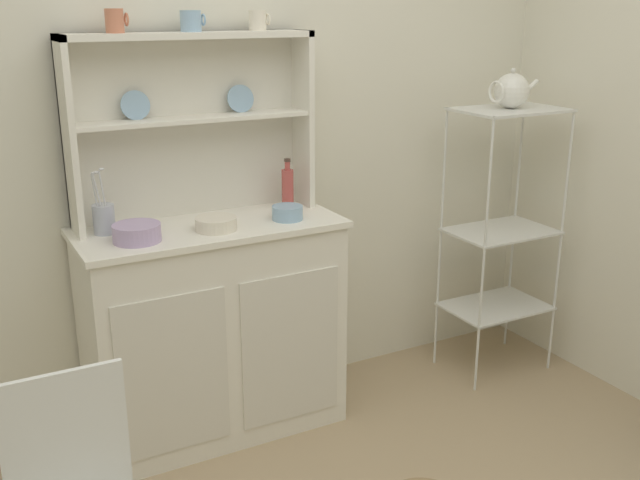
{
  "coord_description": "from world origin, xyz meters",
  "views": [
    {
      "loc": [
        -1.06,
        -1.24,
        1.69
      ],
      "look_at": [
        0.21,
        1.12,
        0.84
      ],
      "focal_mm": 41.73,
      "sensor_mm": 36.0,
      "label": 1
    }
  ],
  "objects_px": {
    "hutch_cabinet": "(214,327)",
    "cup_terracotta_0": "(115,21)",
    "hutch_shelf_unit": "(190,112)",
    "porcelain_teapot": "(511,91)",
    "bakers_rack": "(502,216)",
    "jam_bottle": "(288,187)",
    "bowl_mixing_large": "(137,233)",
    "utensil_jar": "(104,218)"
  },
  "relations": [
    {
      "from": "hutch_shelf_unit",
      "to": "bakers_rack",
      "type": "xyz_separation_m",
      "value": [
        1.38,
        -0.28,
        -0.53
      ]
    },
    {
      "from": "hutch_shelf_unit",
      "to": "cup_terracotta_0",
      "type": "height_order",
      "value": "cup_terracotta_0"
    },
    {
      "from": "bowl_mixing_large",
      "to": "utensil_jar",
      "type": "bearing_deg",
      "value": 118.05
    },
    {
      "from": "hutch_shelf_unit",
      "to": "utensil_jar",
      "type": "height_order",
      "value": "hutch_shelf_unit"
    },
    {
      "from": "hutch_shelf_unit",
      "to": "bowl_mixing_large",
      "type": "relative_size",
      "value": 5.56
    },
    {
      "from": "hutch_cabinet",
      "to": "utensil_jar",
      "type": "relative_size",
      "value": 4.07
    },
    {
      "from": "hutch_cabinet",
      "to": "hutch_shelf_unit",
      "type": "distance_m",
      "value": 0.86
    },
    {
      "from": "hutch_cabinet",
      "to": "bowl_mixing_large",
      "type": "relative_size",
      "value": 5.97
    },
    {
      "from": "hutch_shelf_unit",
      "to": "bowl_mixing_large",
      "type": "distance_m",
      "value": 0.54
    },
    {
      "from": "cup_terracotta_0",
      "to": "jam_bottle",
      "type": "distance_m",
      "value": 0.93
    },
    {
      "from": "utensil_jar",
      "to": "porcelain_teapot",
      "type": "distance_m",
      "value": 1.81
    },
    {
      "from": "hutch_cabinet",
      "to": "utensil_jar",
      "type": "xyz_separation_m",
      "value": [
        -0.38,
        0.08,
        0.49
      ]
    },
    {
      "from": "hutch_cabinet",
      "to": "bakers_rack",
      "type": "distance_m",
      "value": 1.41
    },
    {
      "from": "jam_bottle",
      "to": "porcelain_teapot",
      "type": "bearing_deg",
      "value": -11.25
    },
    {
      "from": "hutch_shelf_unit",
      "to": "cup_terracotta_0",
      "type": "xyz_separation_m",
      "value": [
        -0.27,
        -0.04,
        0.34
      ]
    },
    {
      "from": "jam_bottle",
      "to": "utensil_jar",
      "type": "distance_m",
      "value": 0.76
    },
    {
      "from": "bakers_rack",
      "to": "bowl_mixing_large",
      "type": "height_order",
      "value": "bakers_rack"
    },
    {
      "from": "bakers_rack",
      "to": "bowl_mixing_large",
      "type": "distance_m",
      "value": 1.68
    },
    {
      "from": "hutch_cabinet",
      "to": "bakers_rack",
      "type": "xyz_separation_m",
      "value": [
        1.38,
        -0.11,
        0.31
      ]
    },
    {
      "from": "bowl_mixing_large",
      "to": "hutch_shelf_unit",
      "type": "bearing_deg",
      "value": 38.46
    },
    {
      "from": "hutch_cabinet",
      "to": "cup_terracotta_0",
      "type": "bearing_deg",
      "value": 155.5
    },
    {
      "from": "bakers_rack",
      "to": "jam_bottle",
      "type": "distance_m",
      "value": 1.04
    },
    {
      "from": "utensil_jar",
      "to": "porcelain_teapot",
      "type": "xyz_separation_m",
      "value": [
        1.75,
        -0.19,
        0.39
      ]
    },
    {
      "from": "jam_bottle",
      "to": "utensil_jar",
      "type": "bearing_deg",
      "value": -179.3
    },
    {
      "from": "porcelain_teapot",
      "to": "bakers_rack",
      "type": "bearing_deg",
      "value": -0.0
    },
    {
      "from": "cup_terracotta_0",
      "to": "porcelain_teapot",
      "type": "bearing_deg",
      "value": -8.11
    },
    {
      "from": "utensil_jar",
      "to": "jam_bottle",
      "type": "bearing_deg",
      "value": 0.7
    },
    {
      "from": "hutch_cabinet",
      "to": "utensil_jar",
      "type": "bearing_deg",
      "value": 168.49
    },
    {
      "from": "bakers_rack",
      "to": "porcelain_teapot",
      "type": "height_order",
      "value": "porcelain_teapot"
    },
    {
      "from": "bowl_mixing_large",
      "to": "utensil_jar",
      "type": "relative_size",
      "value": 0.68
    },
    {
      "from": "bowl_mixing_large",
      "to": "jam_bottle",
      "type": "xyz_separation_m",
      "value": [
        0.68,
        0.16,
        0.06
      ]
    },
    {
      "from": "bakers_rack",
      "to": "porcelain_teapot",
      "type": "distance_m",
      "value": 0.57
    },
    {
      "from": "hutch_cabinet",
      "to": "jam_bottle",
      "type": "bearing_deg",
      "value": 12.86
    },
    {
      "from": "bakers_rack",
      "to": "utensil_jar",
      "type": "bearing_deg",
      "value": 173.85
    },
    {
      "from": "bowl_mixing_large",
      "to": "cup_terracotta_0",
      "type": "bearing_deg",
      "value": 81.27
    },
    {
      "from": "bowl_mixing_large",
      "to": "jam_bottle",
      "type": "bearing_deg",
      "value": 13.28
    },
    {
      "from": "hutch_cabinet",
      "to": "jam_bottle",
      "type": "xyz_separation_m",
      "value": [
        0.38,
        0.09,
        0.52
      ]
    },
    {
      "from": "cup_terracotta_0",
      "to": "utensil_jar",
      "type": "height_order",
      "value": "cup_terracotta_0"
    },
    {
      "from": "bowl_mixing_large",
      "to": "porcelain_teapot",
      "type": "bearing_deg",
      "value": -1.32
    },
    {
      "from": "hutch_shelf_unit",
      "to": "jam_bottle",
      "type": "height_order",
      "value": "hutch_shelf_unit"
    },
    {
      "from": "hutch_cabinet",
      "to": "jam_bottle",
      "type": "height_order",
      "value": "jam_bottle"
    },
    {
      "from": "bakers_rack",
      "to": "jam_bottle",
      "type": "height_order",
      "value": "bakers_rack"
    }
  ]
}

